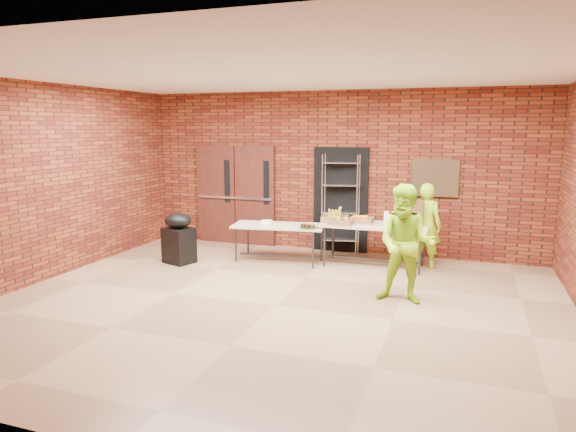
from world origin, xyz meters
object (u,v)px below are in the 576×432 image
object	(u,v)px
table_left	(279,228)
volunteer_man	(406,244)
covered_grill	(179,238)
volunteer_woman	(426,225)
coffee_dispenser	(414,212)
table_right	(374,228)
wire_rack	(340,204)

from	to	relation	value
table_left	volunteer_man	world-z (taller)	volunteer_man
covered_grill	volunteer_woman	size ratio (longest dim) A/B	0.61
table_left	volunteer_woman	distance (m)	2.65
covered_grill	volunteer_woman	xyz separation A→B (m)	(4.32, 1.18, 0.29)
table_left	covered_grill	bearing A→B (deg)	-165.34
coffee_dispenser	covered_grill	distance (m)	4.28
table_right	volunteer_man	bearing A→B (deg)	-67.56
table_left	volunteer_man	bearing A→B (deg)	-39.74
table_right	volunteer_man	xyz separation A→B (m)	(0.75, -1.78, 0.14)
volunteer_woman	volunteer_man	bearing A→B (deg)	97.45
table_left	coffee_dispenser	xyz separation A→B (m)	(2.40, 0.39, 0.37)
volunteer_woman	table_left	bearing A→B (deg)	20.98
volunteer_woman	table_right	bearing A→B (deg)	25.53
table_left	volunteer_woman	world-z (taller)	volunteer_woman
table_left	table_right	world-z (taller)	table_right
table_right	coffee_dispenser	xyz separation A→B (m)	(0.66, 0.15, 0.29)
wire_rack	coffee_dispenser	world-z (taller)	wire_rack
volunteer_man	table_right	bearing A→B (deg)	116.48
wire_rack	covered_grill	size ratio (longest dim) A/B	2.09
coffee_dispenser	volunteer_man	world-z (taller)	volunteer_man
wire_rack	volunteer_woman	distance (m)	1.78
table_left	coffee_dispenser	distance (m)	2.46
covered_grill	volunteer_man	world-z (taller)	volunteer_man
wire_rack	coffee_dispenser	bearing A→B (deg)	-34.40
wire_rack	table_right	size ratio (longest dim) A/B	1.04
volunteer_man	volunteer_woman	bearing A→B (deg)	90.25
coffee_dispenser	table_right	bearing A→B (deg)	-167.10
table_left	volunteer_woman	xyz separation A→B (m)	(2.61, 0.47, 0.13)
table_right	table_left	bearing A→B (deg)	-172.58
covered_grill	volunteer_man	distance (m)	4.30
wire_rack	coffee_dispenser	distance (m)	1.60
table_left	volunteer_man	size ratio (longest dim) A/B	1.04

